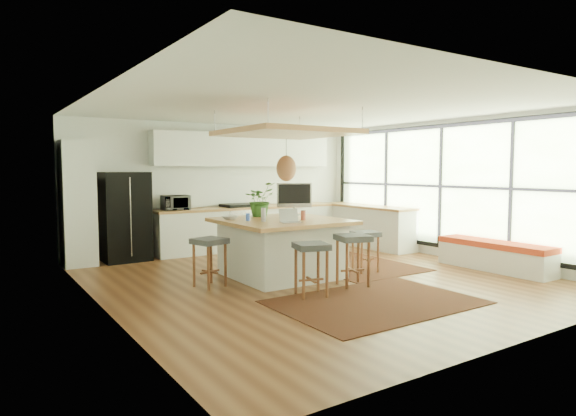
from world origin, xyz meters
TOP-DOWN VIEW (x-y plane):
  - floor at (0.00, 0.00)m, footprint 7.00×7.00m
  - ceiling at (0.00, 0.00)m, footprint 7.00×7.00m
  - wall_back at (0.00, 3.50)m, footprint 6.50×0.00m
  - wall_front at (0.00, -3.50)m, footprint 6.50×0.00m
  - wall_left at (-3.25, 0.00)m, footprint 0.00×7.00m
  - wall_right at (3.25, 0.00)m, footprint 0.00×7.00m
  - window_wall at (3.22, 0.00)m, footprint 0.10×6.20m
  - pantry at (-2.95, 3.18)m, footprint 0.55×0.60m
  - back_counter_base at (0.55, 3.18)m, footprint 4.20×0.60m
  - back_counter_top at (0.55, 3.18)m, footprint 4.24×0.64m
  - backsplash at (0.55, 3.48)m, footprint 4.20×0.02m
  - upper_cabinets at (0.55, 3.32)m, footprint 4.20×0.34m
  - range at (0.30, 3.18)m, footprint 0.76×0.62m
  - right_counter_base at (2.93, 2.00)m, footprint 0.60×2.50m
  - right_counter_top at (2.93, 2.00)m, footprint 0.64×2.54m
  - window_bench at (2.95, -1.20)m, footprint 0.52×2.00m
  - ceiling_panel at (-0.30, 0.40)m, footprint 1.86×1.86m
  - rug_near at (-0.21, -1.59)m, footprint 2.60×1.80m
  - rug_right at (1.19, 0.62)m, footprint 1.80×2.60m
  - fridge at (-2.12, 3.17)m, footprint 0.85×0.67m
  - island at (-0.38, 0.43)m, footprint 1.85×1.85m
  - stool_near_left at (-0.72, -0.87)m, footprint 0.54×0.54m
  - stool_near_right at (0.14, -0.73)m, footprint 0.56×0.56m
  - stool_right_front at (0.99, -0.08)m, footprint 0.49×0.49m
  - stool_right_back at (0.79, 0.83)m, footprint 0.58×0.58m
  - stool_left_side at (-1.65, 0.40)m, footprint 0.53×0.53m
  - laptop at (-0.54, -0.09)m, footprint 0.37×0.38m
  - monitor at (0.17, 0.86)m, footprint 0.66×0.47m
  - microwave at (-1.13, 3.16)m, footprint 0.53×0.31m
  - island_plant at (-0.43, 1.03)m, footprint 0.71×0.74m
  - island_bowl at (-1.09, 0.85)m, footprint 0.30×0.30m
  - island_bottle_0 at (-0.93, 0.53)m, footprint 0.07×0.07m
  - island_bottle_1 at (-0.78, 0.28)m, footprint 0.07×0.07m
  - island_bottle_2 at (-0.13, 0.13)m, footprint 0.07×0.07m

SIDE VIEW (x-z plane):
  - floor at x=0.00m, z-range 0.00..0.00m
  - rug_near at x=-0.21m, z-range 0.00..0.01m
  - rug_right at x=1.19m, z-range 0.00..0.01m
  - window_bench at x=2.95m, z-range 0.00..0.50m
  - stool_near_left at x=-0.72m, z-range -0.01..0.72m
  - stool_near_right at x=0.14m, z-range -0.03..0.74m
  - stool_right_front at x=0.99m, z-range 0.01..0.70m
  - stool_right_back at x=0.79m, z-range -0.02..0.73m
  - stool_left_side at x=-1.65m, z-range -0.01..0.72m
  - back_counter_base at x=0.55m, z-range 0.00..0.88m
  - right_counter_base at x=2.93m, z-range 0.00..0.88m
  - island at x=-0.38m, z-range 0.00..0.93m
  - range at x=0.30m, z-range 0.00..1.00m
  - back_counter_top at x=0.55m, z-range 0.88..0.93m
  - right_counter_top at x=2.93m, z-range 0.88..0.93m
  - fridge at x=-2.12m, z-range 0.08..1.77m
  - island_bowl at x=-1.09m, z-range 0.93..0.99m
  - island_bottle_0 at x=-0.93m, z-range 0.93..1.12m
  - island_bottle_1 at x=-0.78m, z-range 0.93..1.12m
  - island_bottle_2 at x=-0.13m, z-range 0.93..1.12m
  - laptop at x=-0.54m, z-range 0.94..1.16m
  - microwave at x=-1.13m, z-range 0.93..1.28m
  - pantry at x=-2.95m, z-range 0.00..2.25m
  - island_plant at x=-0.43m, z-range 0.93..1.39m
  - monitor at x=0.17m, z-range 0.90..1.48m
  - wall_back at x=0.00m, z-range -1.90..4.60m
  - wall_front at x=0.00m, z-range -1.90..4.60m
  - wall_left at x=-3.25m, z-range -2.15..4.85m
  - wall_right at x=3.25m, z-range -2.15..4.85m
  - backsplash at x=0.55m, z-range 0.95..1.75m
  - window_wall at x=3.22m, z-range 0.10..2.70m
  - ceiling_panel at x=-0.30m, z-range 1.65..2.45m
  - upper_cabinets at x=0.55m, z-range 1.80..2.50m
  - ceiling at x=0.00m, z-range 2.70..2.70m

